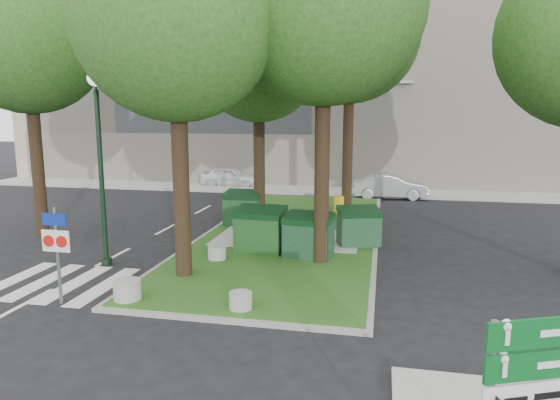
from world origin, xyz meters
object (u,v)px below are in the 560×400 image
(street_lamp, at_px, (99,145))
(traffic_sign_pole, at_px, (57,242))
(dumpster_b, at_px, (260,230))
(car_white, at_px, (231,177))
(tree_median_far, at_px, (353,19))
(car_silver, at_px, (390,186))
(bollard_left, at_px, (127,290))
(litter_bin, at_px, (339,205))
(dumpster_a, at_px, (243,208))
(tree_street_left, at_px, (29,20))
(bollard_right, at_px, (241,300))
(dumpster_d, at_px, (359,226))
(dumpster_c, at_px, (309,236))
(directional_sign, at_px, (539,399))
(tree_median_mid, at_px, (261,45))
(bollard_mid, at_px, (217,253))

(street_lamp, xyz_separation_m, traffic_sign_pole, (0.61, -3.03, -2.06))
(dumpster_b, bearing_deg, car_white, 115.37)
(tree_median_far, relative_size, car_silver, 3.04)
(bollard_left, bearing_deg, litter_bin, 70.53)
(dumpster_a, bearing_deg, bollard_left, -92.80)
(tree_street_left, height_order, street_lamp, tree_street_left)
(dumpster_b, height_order, bollard_right, dumpster_b)
(litter_bin, bearing_deg, dumpster_d, -77.56)
(dumpster_a, height_order, traffic_sign_pole, traffic_sign_pole)
(dumpster_a, distance_m, litter_bin, 4.55)
(tree_median_far, xyz_separation_m, traffic_sign_pole, (-5.95, -11.86, -6.82))
(dumpster_c, xyz_separation_m, bollard_left, (-3.66, -4.44, -0.42))
(car_white, bearing_deg, directional_sign, -153.10)
(bollard_right, relative_size, directional_sign, 0.21)
(traffic_sign_pole, bearing_deg, car_white, 94.93)
(tree_median_far, xyz_separation_m, tree_street_left, (-10.70, -6.00, -0.67))
(tree_median_far, xyz_separation_m, bollard_left, (-4.39, -11.56, -7.97))
(dumpster_b, height_order, dumpster_d, dumpster_b)
(dumpster_b, relative_size, car_white, 0.44)
(litter_bin, height_order, street_lamp, street_lamp)
(tree_median_mid, xyz_separation_m, tree_street_left, (-7.50, -3.00, 0.67))
(bollard_left, relative_size, litter_bin, 0.82)
(car_silver, bearing_deg, traffic_sign_pole, 150.74)
(bollard_right, bearing_deg, dumpster_b, 98.60)
(dumpster_d, bearing_deg, tree_median_mid, 131.51)
(dumpster_b, distance_m, dumpster_d, 3.35)
(dumpster_d, height_order, street_lamp, street_lamp)
(car_silver, bearing_deg, bollard_mid, 153.57)
(tree_median_mid, bearing_deg, dumpster_a, -166.38)
(dumpster_a, height_order, car_silver, dumpster_a)
(bollard_mid, distance_m, litter_bin, 8.23)
(tree_median_far, distance_m, litter_bin, 7.82)
(tree_street_left, xyz_separation_m, car_silver, (12.53, 10.91, -7.00))
(tree_median_far, xyz_separation_m, car_silver, (1.83, 4.91, -7.67))
(bollard_left, xyz_separation_m, car_silver, (6.22, 16.46, 0.30))
(tree_median_mid, distance_m, tree_street_left, 8.11)
(tree_street_left, distance_m, dumpster_b, 10.84)
(dumpster_c, height_order, car_white, dumpster_c)
(dumpster_b, xyz_separation_m, car_white, (-5.37, 14.06, -0.18))
(bollard_right, distance_m, traffic_sign_pole, 4.52)
(bollard_left, height_order, directional_sign, directional_sign)
(dumpster_c, xyz_separation_m, litter_bin, (0.32, 6.82, -0.26))
(bollard_mid, relative_size, car_silver, 0.14)
(tree_median_far, xyz_separation_m, litter_bin, (-0.41, -0.30, -7.81))
(bollard_mid, distance_m, traffic_sign_pole, 4.81)
(car_white, bearing_deg, dumpster_c, -150.93)
(car_silver, bearing_deg, litter_bin, 152.38)
(bollard_left, height_order, street_lamp, street_lamp)
(tree_median_far, height_order, bollard_left, tree_median_far)
(dumpster_c, distance_m, car_white, 15.99)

